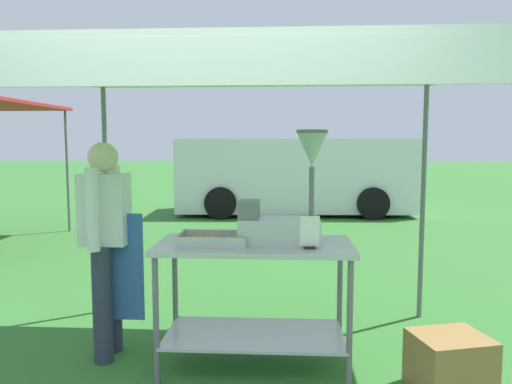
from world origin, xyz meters
TOP-DOWN VIEW (x-y plane):
  - ground_plane at (0.00, 6.00)m, footprint 70.00×70.00m
  - stall_canopy at (0.26, 1.40)m, footprint 3.12×2.12m
  - donut_cart at (0.26, 1.30)m, footprint 1.37×0.67m
  - donut_tray at (-0.03, 1.26)m, footprint 0.48×0.31m
  - donut_fryer at (0.47, 1.29)m, footprint 0.61×0.28m
  - menu_sign at (0.64, 1.14)m, footprint 0.13×0.05m
  - vendor at (-0.84, 1.42)m, footprint 0.45×0.53m
  - supply_crate at (1.55, 1.05)m, footprint 0.55×0.50m
  - van_white at (0.71, 9.11)m, footprint 5.25×2.25m

SIDE VIEW (x-z plane):
  - ground_plane at x=0.00m, z-range 0.00..0.00m
  - supply_crate at x=1.55m, z-range 0.00..0.37m
  - donut_cart at x=0.26m, z-range 0.20..1.11m
  - van_white at x=0.71m, z-range 0.03..1.72m
  - vendor at x=-0.84m, z-range 0.10..1.71m
  - donut_tray at x=-0.03m, z-range 0.89..0.96m
  - menu_sign at x=0.64m, z-range 0.89..1.11m
  - donut_fryer at x=0.47m, z-range 0.76..1.55m
  - stall_canopy at x=0.26m, z-range 1.00..3.17m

